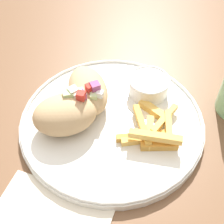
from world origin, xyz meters
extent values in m
cube|color=brown|center=(0.00, 0.00, 0.70)|extent=(1.48, 1.48, 0.04)
cylinder|color=brown|center=(-0.67, 0.67, 0.34)|extent=(0.06, 0.06, 0.69)
cube|color=silver|center=(0.03, -0.24, 0.72)|extent=(0.17, 0.11, 0.00)
cylinder|color=white|center=(0.02, -0.06, 0.73)|extent=(0.31, 0.31, 0.01)
torus|color=white|center=(0.02, -0.06, 0.74)|extent=(0.31, 0.31, 0.01)
ellipsoid|color=tan|center=(-0.04, -0.11, 0.77)|extent=(0.13, 0.13, 0.06)
cube|color=#B7D693|center=(-0.04, -0.09, 0.79)|extent=(0.02, 0.02, 0.02)
cube|color=red|center=(-0.02, -0.08, 0.80)|extent=(0.01, 0.01, 0.01)
cube|color=white|center=(-0.02, -0.08, 0.79)|extent=(0.02, 0.02, 0.01)
cube|color=#A34C84|center=(-0.02, -0.08, 0.79)|extent=(0.02, 0.02, 0.02)
cube|color=silver|center=(-0.03, -0.08, 0.80)|extent=(0.02, 0.02, 0.01)
ellipsoid|color=tan|center=(-0.03, -0.04, 0.76)|extent=(0.13, 0.13, 0.05)
cube|color=red|center=(-0.02, -0.06, 0.79)|extent=(0.02, 0.02, 0.01)
cube|color=#B7D693|center=(-0.01, -0.06, 0.78)|extent=(0.02, 0.02, 0.01)
cube|color=white|center=(0.00, -0.06, 0.78)|extent=(0.01, 0.01, 0.01)
cube|color=#A34C84|center=(-0.01, -0.05, 0.79)|extent=(0.02, 0.02, 0.01)
cube|color=silver|center=(-0.03, -0.07, 0.78)|extent=(0.02, 0.02, 0.01)
cube|color=#E5B251|center=(0.09, -0.07, 0.74)|extent=(0.07, 0.06, 0.01)
cube|color=#E5B251|center=(0.08, -0.01, 0.74)|extent=(0.06, 0.03, 0.01)
cube|color=gold|center=(0.08, -0.07, 0.74)|extent=(0.07, 0.05, 0.01)
cube|color=#E5B251|center=(0.09, -0.06, 0.74)|extent=(0.03, 0.07, 0.01)
cube|color=gold|center=(0.12, -0.08, 0.74)|extent=(0.06, 0.04, 0.01)
cube|color=#E5B251|center=(0.11, -0.08, 0.76)|extent=(0.08, 0.03, 0.01)
cube|color=#E5B251|center=(0.11, -0.03, 0.75)|extent=(0.02, 0.07, 0.01)
cube|color=gold|center=(0.08, -0.06, 0.75)|extent=(0.06, 0.07, 0.01)
cube|color=#E5B251|center=(0.12, -0.04, 0.75)|extent=(0.03, 0.06, 0.01)
cylinder|color=white|center=(0.05, 0.03, 0.75)|extent=(0.07, 0.07, 0.03)
cylinder|color=beige|center=(0.05, 0.03, 0.76)|extent=(0.06, 0.06, 0.01)
torus|color=white|center=(0.05, 0.03, 0.77)|extent=(0.08, 0.08, 0.00)
camera|label=1|loc=(0.18, -0.36, 1.14)|focal=50.00mm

